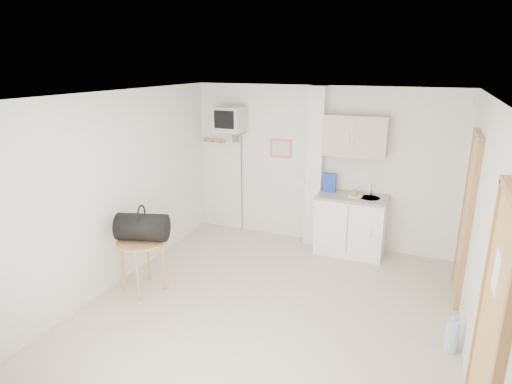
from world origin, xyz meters
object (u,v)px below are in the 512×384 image
at_px(round_table, 142,248).
at_px(crt_television, 230,120).
at_px(water_bottle, 451,336).
at_px(duffel_bag, 142,227).

bearing_deg(round_table, crt_television, 84.80).
xyz_separation_m(crt_television, round_table, (-0.20, -2.20, -1.34)).
relative_size(crt_television, water_bottle, 5.35).
distance_m(crt_television, duffel_bag, 2.43).
bearing_deg(crt_television, round_table, -95.20).
bearing_deg(round_table, duffel_bag, 58.77).
bearing_deg(round_table, water_bottle, 2.63).
xyz_separation_m(crt_television, water_bottle, (3.43, -2.03, -1.75)).
bearing_deg(duffel_bag, crt_television, 68.44).
bearing_deg(duffel_bag, round_table, -137.94).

